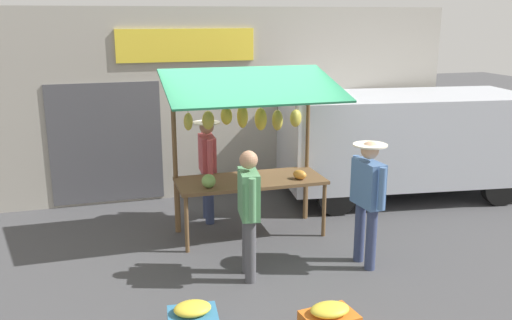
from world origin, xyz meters
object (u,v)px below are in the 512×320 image
(shopper_in_striped_shirt, at_px, (249,205))
(parked_van, at_px, (395,136))
(shopper_with_shopping_bag, at_px, (368,193))
(vendor_with_sunhat, at_px, (207,162))
(market_stall, at_px, (250,134))

(shopper_in_striped_shirt, distance_m, parked_van, 4.23)
(shopper_with_shopping_bag, bearing_deg, parked_van, -41.26)
(shopper_with_shopping_bag, xyz_separation_m, parked_van, (-1.88, -2.54, 0.11))
(vendor_with_sunhat, xyz_separation_m, shopper_in_striped_shirt, (-0.09, 2.12, -0.02))
(vendor_with_sunhat, height_order, parked_van, parked_van)
(market_stall, xyz_separation_m, shopper_with_shopping_bag, (-1.16, 1.52, -0.54))
(shopper_in_striped_shirt, height_order, parked_van, parked_van)
(vendor_with_sunhat, distance_m, shopper_with_shopping_bag, 2.78)
(shopper_in_striped_shirt, bearing_deg, market_stall, -8.88)
(market_stall, distance_m, shopper_in_striped_shirt, 1.59)
(vendor_with_sunhat, relative_size, shopper_with_shopping_bag, 0.98)
(shopper_with_shopping_bag, distance_m, parked_van, 3.16)
(vendor_with_sunhat, distance_m, shopper_in_striped_shirt, 2.12)
(market_stall, xyz_separation_m, shopper_in_striped_shirt, (0.42, 1.42, -0.59))
(market_stall, height_order, parked_van, market_stall)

